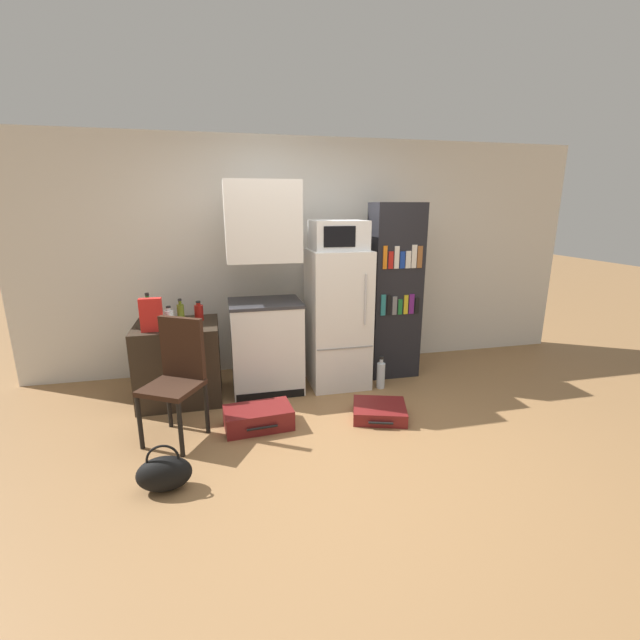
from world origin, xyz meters
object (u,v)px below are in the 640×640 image
(refrigerator, at_px, (338,319))
(chair, at_px, (178,370))
(bottle_green_tall, at_px, (149,312))
(bottle_clear_short, at_px, (169,318))
(microwave, at_px, (338,235))
(handbag, at_px, (164,473))
(bookshelf, at_px, (394,292))
(bottle_ketchup_red, at_px, (199,312))
(side_table, at_px, (179,362))
(suitcase_small_flat, at_px, (379,411))
(bottle_olive_oil, at_px, (181,314))
(water_bottle_front, at_px, (381,375))
(cereal_box, at_px, (151,315))
(suitcase_large_flat, at_px, (258,418))
(kitchen_hutch, at_px, (265,298))
(bowl, at_px, (179,327))

(refrigerator, xyz_separation_m, chair, (-1.54, -0.77, -0.14))
(bottle_green_tall, bearing_deg, bottle_clear_short, -15.71)
(microwave, distance_m, handbag, 2.62)
(bookshelf, distance_m, chair, 2.40)
(refrigerator, height_order, bottle_ketchup_red, refrigerator)
(side_table, xyz_separation_m, suitcase_small_flat, (1.76, -0.82, -0.32))
(bottle_olive_oil, bearing_deg, bottle_ketchup_red, 40.98)
(water_bottle_front, bearing_deg, refrigerator, 148.58)
(bottle_olive_oil, height_order, suitcase_small_flat, bottle_olive_oil)
(microwave, height_order, bottle_green_tall, microwave)
(microwave, height_order, cereal_box, microwave)
(cereal_box, distance_m, handbag, 1.49)
(bottle_green_tall, bearing_deg, handbag, -81.16)
(refrigerator, xyz_separation_m, bookshelf, (0.67, 0.12, 0.23))
(microwave, bearing_deg, chair, -153.44)
(refrigerator, distance_m, bookshelf, 0.72)
(bottle_olive_oil, relative_size, chair, 0.25)
(side_table, height_order, bottle_green_tall, bottle_green_tall)
(suitcase_small_flat, bearing_deg, bottle_ketchup_red, 167.05)
(chair, bearing_deg, bookshelf, 52.06)
(bottle_olive_oil, height_order, suitcase_large_flat, bottle_olive_oil)
(kitchen_hutch, xyz_separation_m, bottle_olive_oil, (-0.80, -0.08, -0.10))
(bottle_olive_oil, xyz_separation_m, suitcase_small_flat, (1.70, -0.78, -0.81))
(bottle_ketchup_red, height_order, bottle_olive_oil, bottle_olive_oil)
(bottle_green_tall, distance_m, suitcase_large_flat, 1.42)
(refrigerator, bearing_deg, side_table, -178.75)
(bottle_ketchup_red, distance_m, bowl, 0.35)
(bottle_green_tall, bearing_deg, bookshelf, 3.69)
(bottle_olive_oil, relative_size, bowl, 1.44)
(microwave, relative_size, cereal_box, 1.78)
(bottle_clear_short, relative_size, bottle_olive_oil, 0.77)
(kitchen_hutch, bearing_deg, cereal_box, -166.33)
(side_table, relative_size, bowl, 4.44)
(cereal_box, bearing_deg, kitchen_hutch, 13.67)
(bottle_olive_oil, distance_m, handbag, 1.60)
(kitchen_hutch, distance_m, bottle_olive_oil, 0.81)
(bowl, relative_size, handbag, 0.48)
(refrigerator, xyz_separation_m, cereal_box, (-1.78, -0.24, 0.20))
(bookshelf, bearing_deg, bottle_ketchup_red, -178.55)
(bookshelf, bearing_deg, side_table, -176.13)
(kitchen_hutch, relative_size, bottle_olive_oil, 8.33)
(bookshelf, height_order, chair, bookshelf)
(bottle_clear_short, height_order, cereal_box, cereal_box)
(refrigerator, distance_m, microwave, 0.85)
(refrigerator, height_order, water_bottle_front, refrigerator)
(water_bottle_front, bearing_deg, bowl, 179.67)
(bowl, xyz_separation_m, handbag, (-0.05, -1.25, -0.66))
(refrigerator, xyz_separation_m, bottle_green_tall, (-1.83, -0.04, 0.18))
(bowl, distance_m, chair, 0.57)
(kitchen_hutch, bearing_deg, bottle_clear_short, -173.20)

